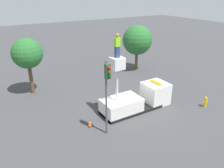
% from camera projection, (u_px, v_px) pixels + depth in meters
% --- Properties ---
extents(ground_plane, '(120.00, 120.00, 0.00)m').
position_uv_depth(ground_plane, '(131.00, 110.00, 19.02)').
color(ground_plane, '#424244').
extents(bucket_truck, '(6.41, 2.10, 4.98)m').
position_uv_depth(bucket_truck, '(137.00, 99.00, 18.93)').
color(bucket_truck, black).
rests_on(bucket_truck, ground).
extents(worker, '(0.40, 0.26, 1.75)m').
position_uv_depth(worker, '(117.00, 46.00, 16.01)').
color(worker, navy).
rests_on(worker, bucket_truck).
extents(traffic_light_pole, '(0.34, 0.57, 5.50)m').
position_uv_depth(traffic_light_pole, '(107.00, 85.00, 14.32)').
color(traffic_light_pole, '#515156').
rests_on(traffic_light_pole, ground).
extents(fire_hydrant, '(0.52, 0.28, 0.98)m').
position_uv_depth(fire_hydrant, '(205.00, 102.00, 19.41)').
color(fire_hydrant, gold).
rests_on(fire_hydrant, ground).
extents(traffic_cone_rear, '(0.45, 0.45, 0.57)m').
position_uv_depth(traffic_cone_rear, '(90.00, 123.00, 16.73)').
color(traffic_cone_rear, black).
rests_on(traffic_cone_rear, ground).
extents(tree_left_bg, '(3.69, 3.69, 5.76)m').
position_uv_depth(tree_left_bg, '(137.00, 40.00, 27.31)').
color(tree_left_bg, brown).
rests_on(tree_left_bg, ground).
extents(tree_right_bg, '(2.92, 2.92, 5.59)m').
position_uv_depth(tree_right_bg, '(27.00, 54.00, 20.66)').
color(tree_right_bg, brown).
rests_on(tree_right_bg, ground).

